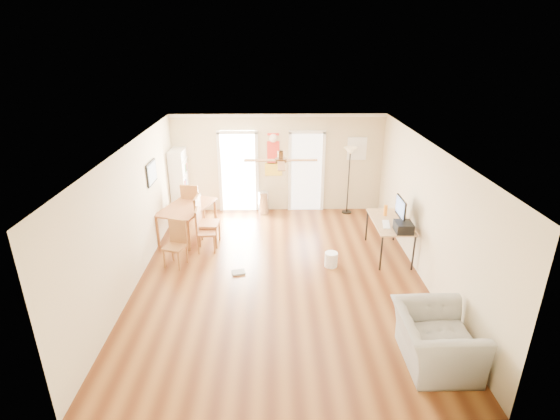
{
  "coord_description": "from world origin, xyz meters",
  "views": [
    {
      "loc": [
        -0.14,
        -7.32,
        4.35
      ],
      "look_at": [
        0.0,
        0.6,
        1.15
      ],
      "focal_mm": 27.25,
      "sensor_mm": 36.0,
      "label": 1
    }
  ],
  "objects_px": {
    "computer_desk": "(389,238)",
    "armchair": "(435,340)",
    "wastebasket_a": "(331,259)",
    "torchiere_lamp": "(348,181)",
    "printer": "(404,227)",
    "dining_chair_near": "(174,245)",
    "trash_can": "(264,203)",
    "dining_chair_right_a": "(208,221)",
    "dining_chair_far": "(193,204)",
    "dining_table": "(188,221)",
    "dining_chair_right_b": "(206,230)",
    "bookshelf": "(180,183)"
  },
  "relations": [
    {
      "from": "computer_desk",
      "to": "wastebasket_a",
      "type": "distance_m",
      "value": 1.41
    },
    {
      "from": "dining_chair_right_a",
      "to": "trash_can",
      "type": "bearing_deg",
      "value": -30.27
    },
    {
      "from": "dining_chair_far",
      "to": "torchiere_lamp",
      "type": "height_order",
      "value": "torchiere_lamp"
    },
    {
      "from": "dining_chair_right_a",
      "to": "dining_chair_right_b",
      "type": "height_order",
      "value": "dining_chair_right_a"
    },
    {
      "from": "dining_chair_far",
      "to": "printer",
      "type": "xyz_separation_m",
      "value": [
        4.57,
        -2.24,
        0.34
      ]
    },
    {
      "from": "trash_can",
      "to": "armchair",
      "type": "bearing_deg",
      "value": -65.97
    },
    {
      "from": "trash_can",
      "to": "bookshelf",
      "type": "bearing_deg",
      "value": -179.39
    },
    {
      "from": "dining_chair_right_a",
      "to": "wastebasket_a",
      "type": "xyz_separation_m",
      "value": [
        2.64,
        -1.07,
        -0.42
      ]
    },
    {
      "from": "torchiere_lamp",
      "to": "printer",
      "type": "height_order",
      "value": "torchiere_lamp"
    },
    {
      "from": "dining_chair_right_b",
      "to": "dining_chair_far",
      "type": "xyz_separation_m",
      "value": [
        -0.52,
        1.46,
        0.06
      ]
    },
    {
      "from": "trash_can",
      "to": "printer",
      "type": "distance_m",
      "value": 4.1
    },
    {
      "from": "bookshelf",
      "to": "dining_chair_right_a",
      "type": "height_order",
      "value": "bookshelf"
    },
    {
      "from": "wastebasket_a",
      "to": "bookshelf",
      "type": "bearing_deg",
      "value": 141.55
    },
    {
      "from": "dining_table",
      "to": "computer_desk",
      "type": "distance_m",
      "value": 4.6
    },
    {
      "from": "dining_table",
      "to": "dining_chair_right_b",
      "type": "xyz_separation_m",
      "value": [
        0.55,
        -0.78,
        0.11
      ]
    },
    {
      "from": "computer_desk",
      "to": "armchair",
      "type": "height_order",
      "value": "same"
    },
    {
      "from": "bookshelf",
      "to": "armchair",
      "type": "relative_size",
      "value": 1.47
    },
    {
      "from": "wastebasket_a",
      "to": "armchair",
      "type": "bearing_deg",
      "value": -68.57
    },
    {
      "from": "dining_chair_far",
      "to": "computer_desk",
      "type": "xyz_separation_m",
      "value": [
        4.46,
        -1.7,
        -0.15
      ]
    },
    {
      "from": "computer_desk",
      "to": "armchair",
      "type": "bearing_deg",
      "value": -93.2
    },
    {
      "from": "dining_table",
      "to": "dining_chair_near",
      "type": "relative_size",
      "value": 1.55
    },
    {
      "from": "wastebasket_a",
      "to": "dining_table",
      "type": "bearing_deg",
      "value": 154.28
    },
    {
      "from": "printer",
      "to": "dining_chair_right_b",
      "type": "bearing_deg",
      "value": 170.45
    },
    {
      "from": "wastebasket_a",
      "to": "printer",
      "type": "bearing_deg",
      "value": -0.97
    },
    {
      "from": "dining_chair_right_b",
      "to": "bookshelf",
      "type": "bearing_deg",
      "value": 20.12
    },
    {
      "from": "wastebasket_a",
      "to": "dining_chair_far",
      "type": "bearing_deg",
      "value": 145.07
    },
    {
      "from": "computer_desk",
      "to": "printer",
      "type": "xyz_separation_m",
      "value": [
        0.11,
        -0.53,
        0.49
      ]
    },
    {
      "from": "dining_table",
      "to": "torchiere_lamp",
      "type": "relative_size",
      "value": 0.83
    },
    {
      "from": "computer_desk",
      "to": "dining_chair_near",
      "type": "bearing_deg",
      "value": -174.53
    },
    {
      "from": "trash_can",
      "to": "printer",
      "type": "bearing_deg",
      "value": -45.63
    },
    {
      "from": "dining_chair_far",
      "to": "printer",
      "type": "height_order",
      "value": "dining_chair_far"
    },
    {
      "from": "computer_desk",
      "to": "armchair",
      "type": "distance_m",
      "value": 3.33
    },
    {
      "from": "torchiere_lamp",
      "to": "wastebasket_a",
      "type": "relative_size",
      "value": 5.86
    },
    {
      "from": "dining_chair_near",
      "to": "trash_can",
      "type": "distance_m",
      "value": 3.31
    },
    {
      "from": "dining_chair_right_a",
      "to": "dining_chair_near",
      "type": "height_order",
      "value": "dining_chair_right_a"
    },
    {
      "from": "dining_chair_far",
      "to": "computer_desk",
      "type": "distance_m",
      "value": 4.78
    },
    {
      "from": "armchair",
      "to": "computer_desk",
      "type": "bearing_deg",
      "value": -3.26
    },
    {
      "from": "dining_chair_right_a",
      "to": "dining_chair_far",
      "type": "height_order",
      "value": "dining_chair_right_a"
    },
    {
      "from": "dining_chair_near",
      "to": "wastebasket_a",
      "type": "xyz_separation_m",
      "value": [
        3.19,
        -0.08,
        -0.33
      ]
    },
    {
      "from": "dining_chair_right_b",
      "to": "wastebasket_a",
      "type": "distance_m",
      "value": 2.77
    },
    {
      "from": "bookshelf",
      "to": "dining_table",
      "type": "distance_m",
      "value": 1.47
    },
    {
      "from": "dining_table",
      "to": "dining_chair_near",
      "type": "height_order",
      "value": "dining_chair_near"
    },
    {
      "from": "dining_chair_right_a",
      "to": "armchair",
      "type": "bearing_deg",
      "value": -132.56
    },
    {
      "from": "dining_table",
      "to": "dining_chair_right_a",
      "type": "distance_m",
      "value": 0.75
    },
    {
      "from": "trash_can",
      "to": "computer_desk",
      "type": "xyz_separation_m",
      "value": [
        2.73,
        -2.37,
        0.09
      ]
    },
    {
      "from": "dining_chair_far",
      "to": "armchair",
      "type": "xyz_separation_m",
      "value": [
        4.27,
        -5.03,
        -0.15
      ]
    },
    {
      "from": "computer_desk",
      "to": "wastebasket_a",
      "type": "height_order",
      "value": "computer_desk"
    },
    {
      "from": "dining_chair_near",
      "to": "trash_can",
      "type": "bearing_deg",
      "value": 76.13
    },
    {
      "from": "computer_desk",
      "to": "wastebasket_a",
      "type": "relative_size",
      "value": 4.77
    },
    {
      "from": "dining_chair_right_a",
      "to": "trash_can",
      "type": "height_order",
      "value": "dining_chair_right_a"
    }
  ]
}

